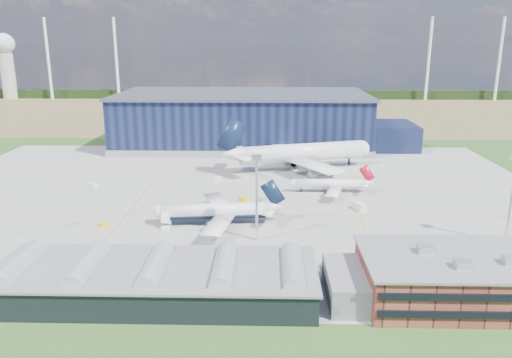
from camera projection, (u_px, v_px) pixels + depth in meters
name	position (u px, v px, depth m)	size (l,w,h in m)	color
ground	(228.00, 204.00, 160.96)	(600.00, 600.00, 0.00)	#305620
apron	(230.00, 195.00, 170.58)	(220.00, 160.00, 0.08)	gray
farmland	(251.00, 111.00, 372.78)	(600.00, 220.00, 0.01)	olive
treeline	(254.00, 94.00, 448.73)	(600.00, 8.00, 8.00)	black
horizon_dressing	(38.00, 60.00, 439.88)	(440.20, 18.00, 70.00)	white
hangar	(248.00, 122.00, 249.04)	(145.00, 62.00, 26.10)	black
ops_building	(476.00, 278.00, 100.55)	(46.00, 23.00, 10.90)	maroon
glass_concourse	(173.00, 279.00, 102.35)	(78.00, 23.00, 8.60)	black
light_mast_center	(257.00, 184.00, 127.68)	(2.60, 2.60, 23.00)	silver
airliner_navy	(214.00, 203.00, 142.08)	(38.67, 37.83, 12.61)	white
airliner_red	(329.00, 179.00, 172.05)	(29.83, 29.19, 9.73)	white
airliner_widebody	(303.00, 143.00, 201.35)	(66.74, 65.29, 21.76)	white
gse_tug_a	(245.00, 199.00, 163.20)	(2.16, 3.54, 1.48)	yellow
gse_tug_b	(104.00, 224.00, 141.48)	(1.81, 2.72, 1.18)	yellow
gse_van_a	(191.00, 259.00, 117.77)	(2.51, 5.76, 2.51)	white
gse_cart_a	(217.00, 179.00, 187.84)	(2.02, 3.02, 1.31)	white
gse_van_b	(360.00, 207.00, 154.90)	(2.29, 5.00, 2.29)	white
gse_tug_c	(301.00, 159.00, 219.82)	(1.75, 2.80, 1.23)	yellow
gse_cart_b	(94.00, 185.00, 179.77)	(1.86, 2.79, 1.21)	white
airstair	(167.00, 222.00, 141.07)	(1.88, 4.70, 3.01)	white
car_a	(247.00, 254.00, 121.80)	(1.59, 3.96, 1.35)	#99999E
car_b	(297.00, 269.00, 114.09)	(1.30, 3.73, 1.23)	#99999E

